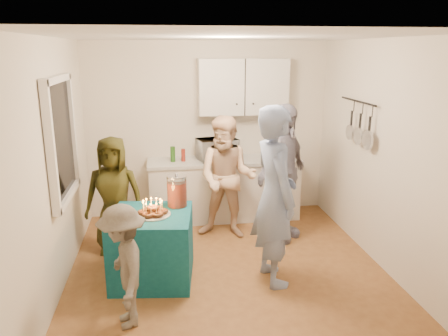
{
  "coord_description": "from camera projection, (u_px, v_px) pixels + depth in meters",
  "views": [
    {
      "loc": [
        -0.71,
        -4.46,
        2.48
      ],
      "look_at": [
        0.0,
        0.35,
        1.15
      ],
      "focal_mm": 35.0,
      "sensor_mm": 36.0,
      "label": 1
    }
  ],
  "objects": [
    {
      "name": "floor",
      "position": [
        228.0,
        272.0,
        5.01
      ],
      "size": [
        4.0,
        4.0,
        0.0
      ],
      "primitive_type": "plane",
      "color": "brown",
      "rests_on": "ground"
    },
    {
      "name": "ceiling",
      "position": [
        229.0,
        36.0,
        4.33
      ],
      "size": [
        4.0,
        4.0,
        0.0
      ],
      "primitive_type": "plane",
      "color": "white",
      "rests_on": "floor"
    },
    {
      "name": "back_wall",
      "position": [
        208.0,
        130.0,
        6.58
      ],
      "size": [
        3.6,
        3.6,
        0.0
      ],
      "primitive_type": "plane",
      "color": "silver",
      "rests_on": "floor"
    },
    {
      "name": "left_wall",
      "position": [
        53.0,
        169.0,
        4.42
      ],
      "size": [
        4.0,
        4.0,
        0.0
      ],
      "primitive_type": "plane",
      "color": "silver",
      "rests_on": "floor"
    },
    {
      "name": "right_wall",
      "position": [
        386.0,
        157.0,
        4.92
      ],
      "size": [
        4.0,
        4.0,
        0.0
      ],
      "primitive_type": "plane",
      "color": "silver",
      "rests_on": "floor"
    },
    {
      "name": "window_night",
      "position": [
        60.0,
        139.0,
        4.64
      ],
      "size": [
        0.04,
        1.0,
        1.2
      ],
      "primitive_type": "cube",
      "color": "black",
      "rests_on": "left_wall"
    },
    {
      "name": "counter",
      "position": [
        224.0,
        190.0,
        6.55
      ],
      "size": [
        2.2,
        0.58,
        0.86
      ],
      "primitive_type": "cube",
      "color": "white",
      "rests_on": "floor"
    },
    {
      "name": "countertop",
      "position": [
        224.0,
        161.0,
        6.43
      ],
      "size": [
        2.24,
        0.62,
        0.05
      ],
      "primitive_type": "cube",
      "color": "beige",
      "rests_on": "counter"
    },
    {
      "name": "upper_cabinet",
      "position": [
        243.0,
        87.0,
        6.33
      ],
      "size": [
        1.3,
        0.3,
        0.8
      ],
      "primitive_type": "cube",
      "color": "white",
      "rests_on": "back_wall"
    },
    {
      "name": "pot_rack",
      "position": [
        355.0,
        121.0,
        5.5
      ],
      "size": [
        0.12,
        1.0,
        0.6
      ],
      "primitive_type": "cube",
      "color": "black",
      "rests_on": "right_wall"
    },
    {
      "name": "microwave",
      "position": [
        217.0,
        149.0,
        6.37
      ],
      "size": [
        0.63,
        0.49,
        0.31
      ],
      "primitive_type": "imported",
      "rotation": [
        0.0,
        0.0,
        0.21
      ],
      "color": "white",
      "rests_on": "countertop"
    },
    {
      "name": "party_table",
      "position": [
        152.0,
        246.0,
        4.8
      ],
      "size": [
        0.95,
        0.95,
        0.76
      ],
      "primitive_type": "cube",
      "rotation": [
        0.0,
        0.0,
        -0.12
      ],
      "color": "#0E505F",
      "rests_on": "floor"
    },
    {
      "name": "donut_cake",
      "position": [
        153.0,
        207.0,
        4.65
      ],
      "size": [
        0.38,
        0.38,
        0.18
      ],
      "primitive_type": null,
      "color": "#381C0C",
      "rests_on": "party_table"
    },
    {
      "name": "punch_jar",
      "position": [
        177.0,
        192.0,
        4.9
      ],
      "size": [
        0.22,
        0.22,
        0.34
      ],
      "primitive_type": "cylinder",
      "color": "red",
      "rests_on": "party_table"
    },
    {
      "name": "man_birthday",
      "position": [
        275.0,
        196.0,
        4.62
      ],
      "size": [
        0.55,
        0.76,
        1.94
      ],
      "primitive_type": "imported",
      "rotation": [
        0.0,
        0.0,
        1.7
      ],
      "color": "#8093BB",
      "rests_on": "floor"
    },
    {
      "name": "woman_back_left",
      "position": [
        114.0,
        195.0,
        5.4
      ],
      "size": [
        0.77,
        0.55,
        1.47
      ],
      "primitive_type": "imported",
      "rotation": [
        0.0,
        0.0,
        -0.12
      ],
      "color": "#4E4C16",
      "rests_on": "floor"
    },
    {
      "name": "woman_back_center",
      "position": [
        227.0,
        178.0,
        5.78
      ],
      "size": [
        0.96,
        0.85,
        1.65
      ],
      "primitive_type": "imported",
      "rotation": [
        0.0,
        0.0,
        -0.33
      ],
      "color": "#EAA37A",
      "rests_on": "floor"
    },
    {
      "name": "woman_back_right",
      "position": [
        282.0,
        173.0,
        5.7
      ],
      "size": [
        1.07,
        1.07,
        1.82
      ],
      "primitive_type": "imported",
      "rotation": [
        0.0,
        0.0,
        0.78
      ],
      "color": "#131038",
      "rests_on": "floor"
    },
    {
      "name": "child_near_left",
      "position": [
        124.0,
        267.0,
        3.93
      ],
      "size": [
        0.58,
        0.83,
        1.17
      ],
      "primitive_type": "imported",
      "rotation": [
        0.0,
        0.0,
        -1.37
      ],
      "color": "#564E44",
      "rests_on": "floor"
    }
  ]
}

